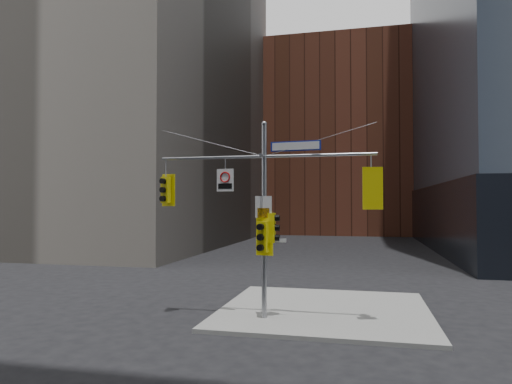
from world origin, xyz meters
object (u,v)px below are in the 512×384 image
at_px(traffic_light_pole_front, 263,237).
at_px(street_sign_blade, 295,146).
at_px(traffic_light_west_arm, 166,190).
at_px(traffic_light_pole_side, 273,228).
at_px(signal_assembly, 264,200).
at_px(regulatory_sign_arm, 225,179).
at_px(traffic_light_east_arm, 371,188).

xyz_separation_m(traffic_light_pole_front, street_sign_blade, (1.15, 0.27, 3.27)).
xyz_separation_m(traffic_light_west_arm, street_sign_blade, (5.01, -0.01, 1.55)).
bearing_deg(traffic_light_west_arm, traffic_light_pole_side, 13.97).
bearing_deg(signal_assembly, traffic_light_pole_side, 1.39).
bearing_deg(street_sign_blade, signal_assembly, -174.74).
relative_size(traffic_light_west_arm, regulatory_sign_arm, 1.49).
relative_size(traffic_light_west_arm, street_sign_blade, 0.68).
relative_size(traffic_light_east_arm, traffic_light_pole_front, 1.07).
bearing_deg(traffic_light_pole_side, street_sign_blade, -91.33).
relative_size(signal_assembly, traffic_light_pole_side, 7.49).
bearing_deg(regulatory_sign_arm, traffic_light_west_arm, -173.68).
xyz_separation_m(traffic_light_west_arm, traffic_light_pole_side, (4.19, -0.01, -1.40)).
bearing_deg(traffic_light_pole_front, traffic_light_west_arm, -173.52).
height_order(signal_assembly, traffic_light_pole_side, signal_assembly).
height_order(traffic_light_pole_front, regulatory_sign_arm, regulatory_sign_arm).
relative_size(signal_assembly, regulatory_sign_arm, 9.56).
height_order(traffic_light_pole_front, street_sign_blade, street_sign_blade).
relative_size(traffic_light_pole_side, traffic_light_pole_front, 0.78).
bearing_deg(street_sign_blade, traffic_light_west_arm, -175.01).
bearing_deg(signal_assembly, traffic_light_pole_front, -89.74).
relative_size(traffic_light_pole_side, regulatory_sign_arm, 1.28).
xyz_separation_m(street_sign_blade, regulatory_sign_arm, (-2.63, -0.02, -1.17)).
distance_m(traffic_light_west_arm, regulatory_sign_arm, 2.41).
bearing_deg(traffic_light_pole_front, traffic_light_pole_side, 50.90).
height_order(traffic_light_east_arm, traffic_light_pole_front, traffic_light_east_arm).
distance_m(traffic_light_west_arm, traffic_light_pole_side, 4.41).
bearing_deg(traffic_light_pole_side, regulatory_sign_arm, 89.88).
relative_size(signal_assembly, traffic_light_east_arm, 5.50).
height_order(signal_assembly, street_sign_blade, signal_assembly).
bearing_deg(traffic_light_east_arm, traffic_light_west_arm, -13.19).
bearing_deg(signal_assembly, traffic_light_east_arm, 0.00).
bearing_deg(regulatory_sign_arm, street_sign_blade, 7.62).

